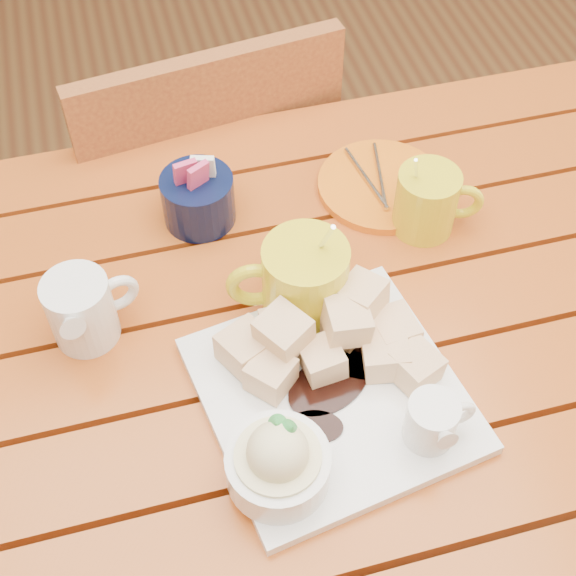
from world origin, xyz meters
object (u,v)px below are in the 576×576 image
object	(u,v)px
dessert_plate	(324,397)
orange_saucer	(383,185)
table	(280,386)
coffee_mug_left	(302,282)
chair_far	(204,201)
coffee_mug_right	(428,201)

from	to	relation	value
dessert_plate	orange_saucer	bearing A→B (deg)	60.37
table	orange_saucer	bearing A→B (deg)	45.69
coffee_mug_left	chair_far	bearing A→B (deg)	107.33
dessert_plate	orange_saucer	xyz separation A→B (m)	(0.18, 0.31, -0.03)
coffee_mug_right	chair_far	size ratio (longest dim) A/B	0.15
chair_far	table	bearing A→B (deg)	83.65
dessert_plate	chair_far	distance (m)	0.68
dessert_plate	coffee_mug_right	bearing A→B (deg)	48.39
chair_far	orange_saucer	bearing A→B (deg)	117.09
coffee_mug_left	orange_saucer	bearing A→B (deg)	58.25
coffee_mug_left	coffee_mug_right	distance (m)	0.21
table	chair_far	size ratio (longest dim) A/B	1.39
table	chair_far	xyz separation A→B (m)	(-0.01, 0.51, -0.16)
coffee_mug_right	table	bearing A→B (deg)	-135.17
orange_saucer	chair_far	xyz separation A→B (m)	(-0.21, 0.30, -0.27)
coffee_mug_left	coffee_mug_right	xyz separation A→B (m)	(0.19, 0.09, -0.01)
table	orange_saucer	size ratio (longest dim) A/B	6.89
coffee_mug_right	dessert_plate	bearing A→B (deg)	-115.50
table	dessert_plate	bearing A→B (deg)	-78.56
coffee_mug_left	chair_far	world-z (taller)	coffee_mug_left
coffee_mug_left	coffee_mug_right	world-z (taller)	coffee_mug_left
dessert_plate	coffee_mug_left	xyz separation A→B (m)	(0.01, 0.14, 0.03)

